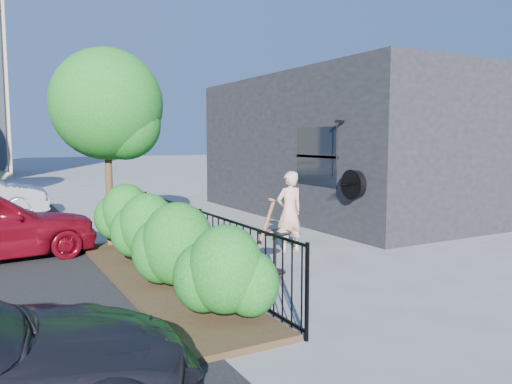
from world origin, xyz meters
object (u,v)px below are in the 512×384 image
patio_tree (111,111)px  shovel (257,254)px  cafe_table (275,244)px  woman (290,212)px

patio_tree → shovel: 4.82m
cafe_table → woman: 1.66m
patio_tree → shovel: size_ratio=2.76×
patio_tree → woman: size_ratio=2.48×
shovel → cafe_table: bearing=48.8°
cafe_table → patio_tree: bearing=121.0°
cafe_table → shovel: 1.40m
shovel → patio_tree: bearing=103.1°
patio_tree → woman: bearing=-33.0°
patio_tree → shovel: patio_tree is taller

